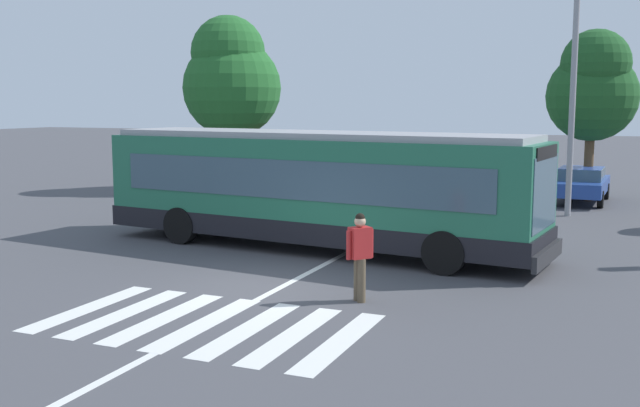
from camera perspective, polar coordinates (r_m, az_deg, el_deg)
The scene contains 14 objects.
ground_plane at distance 15.37m, azimuth -4.10°, elevation -6.49°, with size 160.00×160.00×0.00m, color #47474C.
city_transit_bus at distance 19.10m, azimuth -0.38°, elevation 1.17°, with size 12.17×3.90×3.06m.
pedestrian_crossing_street at distance 14.07m, azimuth 3.11°, elevation -3.78°, with size 0.46×0.47×1.72m.
parked_car_red at distance 33.89m, azimuth -4.22°, elevation 2.63°, with size 2.22×4.65×1.35m.
parked_car_black at distance 32.22m, azimuth -0.26°, elevation 2.39°, with size 2.19×4.64×1.35m.
parked_car_charcoal at distance 31.46m, azimuth 4.52°, elevation 2.24°, with size 2.01×4.57×1.35m.
parked_car_silver at distance 30.95m, azimuth 9.33°, elevation 2.06°, with size 1.89×4.51×1.35m.
parked_car_white at distance 30.03m, azimuth 13.94°, elevation 1.77°, with size 2.11×4.61×1.35m.
parked_car_blue at distance 30.00m, azimuth 19.56°, elevation 1.54°, with size 2.01×4.57×1.35m.
twin_arm_street_lamp at distance 26.04m, azimuth 19.11°, elevation 10.13°, with size 4.22×0.32×8.13m.
background_tree_left at distance 32.61m, azimuth -6.92°, elevation 9.64°, with size 4.28×4.28×7.55m.
background_tree_right at distance 30.34m, azimuth 20.40°, elevation 8.45°, with size 3.46×3.46×6.57m.
crosswalk_painted_stripes at distance 13.05m, azimuth -8.87°, elevation -9.15°, with size 5.49×3.30×0.01m.
lane_center_line at distance 17.03m, azimuth -0.25°, elevation -5.06°, with size 0.16×24.00×0.01m, color silver.
Camera 1 is at (6.77, -13.28, 3.78)m, focal length 41.28 mm.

